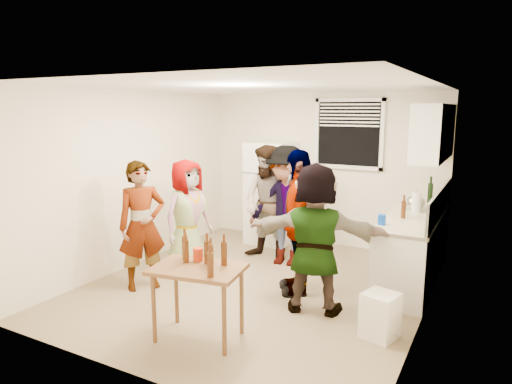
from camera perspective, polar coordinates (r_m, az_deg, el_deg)
The scene contains 23 objects.
room at distance 5.97m, azimuth 0.20°, elevation -11.69°, with size 4.00×4.50×2.50m, color white, non-canonical shape.
window at distance 7.42m, azimuth 11.49°, elevation 7.13°, with size 1.12×0.10×1.06m, color white, non-canonical shape.
refrigerator at distance 7.68m, azimuth 1.90°, elevation -0.09°, with size 0.70×0.70×1.70m, color white.
counter_lower at distance 6.36m, azimuth 19.07°, elevation -6.77°, with size 0.60×2.20×0.86m, color white.
countertop at distance 6.25m, azimuth 19.31°, elevation -2.82°, with size 0.64×2.22×0.04m, color beige.
backsplash at distance 6.17m, azimuth 22.03°, elevation -1.26°, with size 0.03×2.20×0.36m, color #B3AFA3.
upper_cabinets at distance 6.28m, azimuth 21.37°, elevation 7.00°, with size 0.34×1.60×0.70m, color white.
kettle at distance 6.49m, azimuth 19.24°, elevation -2.16°, with size 0.27×0.22×0.22m, color silver, non-canonical shape.
paper_towel at distance 6.37m, azimuth 19.33°, elevation -2.39°, with size 0.12×0.12×0.26m, color white.
wine_bottle at distance 7.08m, azimuth 20.86°, elevation -1.25°, with size 0.07×0.07×0.29m, color black.
beer_bottle_counter at distance 5.97m, azimuth 17.90°, elevation -3.15°, with size 0.06×0.06×0.22m, color #47230C.
blue_cup at distance 5.57m, azimuth 15.42°, elevation -3.95°, with size 0.09×0.09×0.12m, color blue.
picture_frame at distance 6.72m, azimuth 21.95°, elevation -1.23°, with size 0.02×0.19×0.16m, color gold.
trash_bin at distance 4.82m, azimuth 15.26°, elevation -14.43°, with size 0.31×0.31×0.46m, color white.
serving_table at distance 4.79m, azimuth -7.10°, elevation -17.59°, with size 0.87×0.58×0.73m, color brown, non-canonical shape.
beer_bottle_table at distance 4.49m, azimuth -5.65°, elevation -9.28°, with size 0.06×0.06×0.21m, color #47230C.
red_cup at distance 4.67m, azimuth -7.23°, elevation -8.53°, with size 0.10×0.10×0.13m, color red.
guest_grey at distance 6.55m, azimuth -8.38°, elevation -9.75°, with size 0.77×1.58×0.50m, color #959595.
guest_stripe at distance 6.11m, azimuth -13.72°, elevation -11.49°, with size 0.59×1.62×0.39m, color #141933.
guest_back_left at distance 6.95m, azimuth 1.62°, elevation -8.47°, with size 0.84×1.72×0.65m, color #513B21.
guest_back_right at distance 6.80m, azimuth 3.70°, elevation -8.91°, with size 1.12×1.73×0.64m, color #47474D.
guest_black at distance 5.85m, azimuth 5.15°, elevation -12.23°, with size 1.04×1.77×0.43m, color black.
guest_orange at distance 5.36m, azimuth 7.20°, elevation -14.43°, with size 1.56×1.68×0.50m, color #E36B44.
Camera 1 is at (2.61, -4.88, 2.24)m, focal length 32.00 mm.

